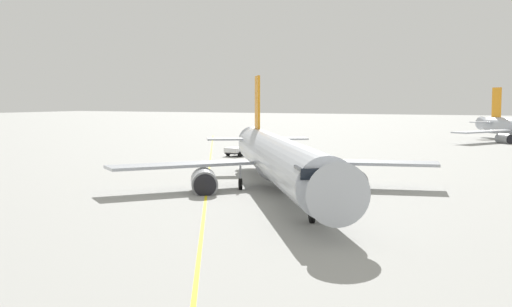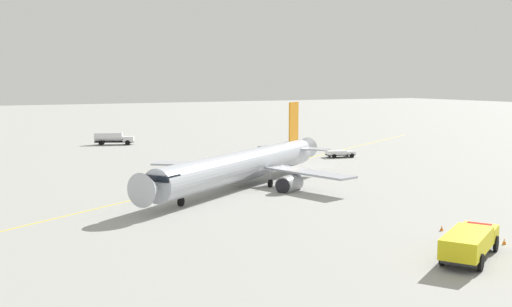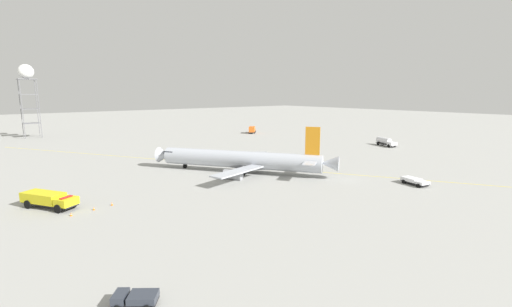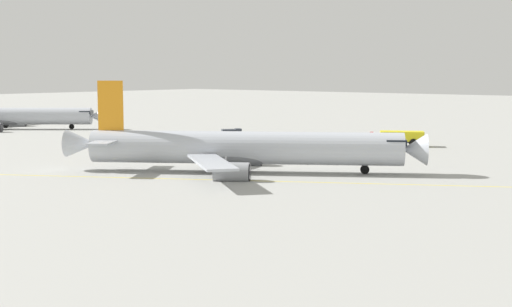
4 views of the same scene
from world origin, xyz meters
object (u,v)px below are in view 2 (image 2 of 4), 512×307
airliner_main (244,167)px  pushback_tug_truck (340,153)px  safety_cone_mid (470,234)px  safety_cone_far (504,241)px  fuel_tanker_truck (113,138)px  safety_cone_near (442,228)px  fire_tender_truck (470,241)px

airliner_main → pushback_tug_truck: (31.18, 20.67, -2.03)m
safety_cone_mid → pushback_tug_truck: bearing=65.9°
airliner_main → safety_cone_far: 38.83m
fuel_tanker_truck → safety_cone_mid: bearing=-63.6°
airliner_main → safety_cone_mid: size_ratio=71.14×
fuel_tanker_truck → safety_cone_near: (7.02, -95.47, -1.29)m
safety_cone_near → safety_cone_mid: bearing=-78.6°
fuel_tanker_truck → safety_cone_mid: size_ratio=16.39×
pushback_tug_truck → safety_cone_near: 58.10m
pushback_tug_truck → airliner_main: bearing=-132.9°
pushback_tug_truck → safety_cone_far: (-24.00, -58.74, -0.54)m
fuel_tanker_truck → pushback_tug_truck: 53.93m
airliner_main → safety_cone_near: airliner_main is taller
safety_cone_mid → airliner_main: bearing=100.6°
safety_cone_far → fire_tender_truck: bearing=-163.5°
pushback_tug_truck → safety_cone_mid: size_ratio=10.60×
airliner_main → fire_tender_truck: airliner_main is taller
fuel_tanker_truck → safety_cone_mid: fuel_tanker_truck is taller
fire_tender_truck → safety_cone_far: fire_tender_truck is taller
fire_tender_truck → safety_cone_mid: bearing=11.6°
safety_cone_far → safety_cone_near: bearing=101.4°
safety_cone_near → safety_cone_far: same height
pushback_tug_truck → safety_cone_mid: (-24.69, -55.30, -0.54)m
fuel_tanker_truck → airliner_main: bearing=-67.0°
safety_cone_mid → safety_cone_far: bearing=-78.6°
airliner_main → pushback_tug_truck: size_ratio=6.71×
safety_cone_far → fuel_tanker_truck: bearing=94.7°
airliner_main → safety_cone_near: size_ratio=71.14×
safety_cone_mid → safety_cone_far: size_ratio=1.00×
airliner_main → pushback_tug_truck: 37.47m
airliner_main → safety_cone_near: bearing=66.9°
fire_tender_truck → pushback_tug_truck: bearing=32.1°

